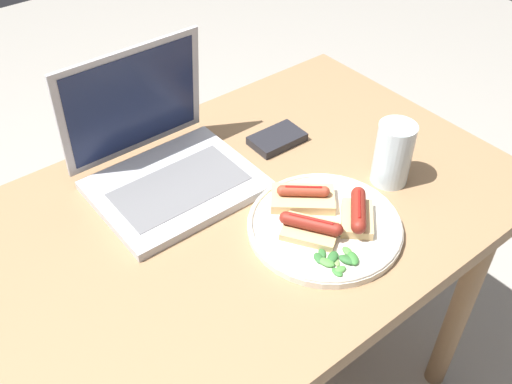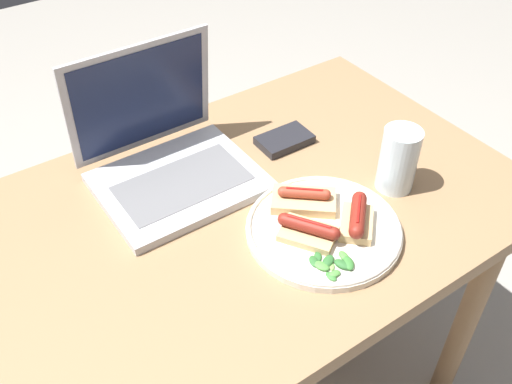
{
  "view_description": "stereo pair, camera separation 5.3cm",
  "coord_description": "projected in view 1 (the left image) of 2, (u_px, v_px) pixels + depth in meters",
  "views": [
    {
      "loc": [
        -0.44,
        -0.64,
        1.47
      ],
      "look_at": [
        0.04,
        -0.03,
        0.79
      ],
      "focal_mm": 40.0,
      "sensor_mm": 36.0,
      "label": 1
    },
    {
      "loc": [
        -0.4,
        -0.67,
        1.47
      ],
      "look_at": [
        0.04,
        -0.03,
        0.79
      ],
      "focal_mm": 40.0,
      "sensor_mm": 36.0,
      "label": 2
    }
  ],
  "objects": [
    {
      "name": "desk",
      "position": [
        229.0,
        250.0,
        1.13
      ],
      "size": [
        1.16,
        0.7,
        0.73
      ],
      "color": "#93704C",
      "rests_on": "ground_plane"
    },
    {
      "name": "laptop",
      "position": [
        164.0,
        162.0,
        1.12
      ],
      "size": [
        0.31,
        0.27,
        0.25
      ],
      "color": "#B7B7BC",
      "rests_on": "desk"
    },
    {
      "name": "plate",
      "position": [
        325.0,
        225.0,
        1.04
      ],
      "size": [
        0.28,
        0.28,
        0.02
      ],
      "color": "silver",
      "rests_on": "desk"
    },
    {
      "name": "sausage_toast_left",
      "position": [
        303.0,
        197.0,
        1.07
      ],
      "size": [
        0.14,
        0.13,
        0.04
      ],
      "rotation": [
        0.0,
        0.0,
        5.58
      ],
      "color": "tan",
      "rests_on": "plate"
    },
    {
      "name": "sausage_toast_middle",
      "position": [
        311.0,
        228.0,
        1.0
      ],
      "size": [
        0.11,
        0.12,
        0.04
      ],
      "rotation": [
        0.0,
        0.0,
        2.14
      ],
      "color": "tan",
      "rests_on": "plate"
    },
    {
      "name": "sausage_toast_right",
      "position": [
        358.0,
        214.0,
        1.02
      ],
      "size": [
        0.1,
        0.1,
        0.05
      ],
      "rotation": [
        0.0,
        0.0,
        0.77
      ],
      "color": "tan",
      "rests_on": "plate"
    },
    {
      "name": "salad_pile",
      "position": [
        338.0,
        260.0,
        0.96
      ],
      "size": [
        0.07,
        0.07,
        0.01
      ],
      "color": "#387A33",
      "rests_on": "plate"
    },
    {
      "name": "drinking_glass",
      "position": [
        393.0,
        154.0,
        1.1
      ],
      "size": [
        0.07,
        0.07,
        0.13
      ],
      "color": "silver",
      "rests_on": "desk"
    },
    {
      "name": "external_drive",
      "position": [
        277.0,
        139.0,
        1.24
      ],
      "size": [
        0.12,
        0.07,
        0.02
      ],
      "rotation": [
        0.0,
        0.0,
        -0.02
      ],
      "color": "#232328",
      "rests_on": "desk"
    }
  ]
}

